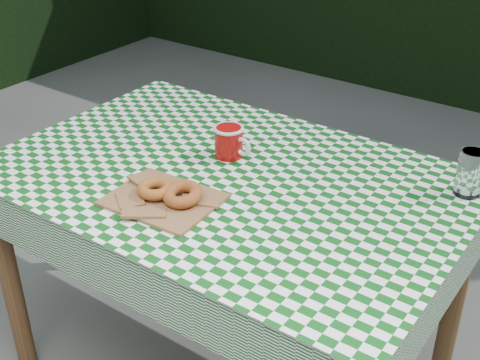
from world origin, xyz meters
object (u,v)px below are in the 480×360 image
Objects in this scene: table at (229,283)px; drinking_glass at (470,173)px; paper_bag at (163,199)px; coffee_mug at (229,142)px.

drinking_glass is at bearing 26.13° from table.
table is 0.44m from paper_bag.
coffee_mug reaches higher than paper_bag.
paper_bag is 0.79m from drinking_glass.
table is 7.86× the size of coffee_mug.
coffee_mug is 0.66m from drinking_glass.
table is 10.32× the size of drinking_glass.
coffee_mug is (-0.01, 0.30, 0.04)m from paper_bag.
table is at bearing -51.98° from coffee_mug.
paper_bag is at bearing -84.25° from coffee_mug.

